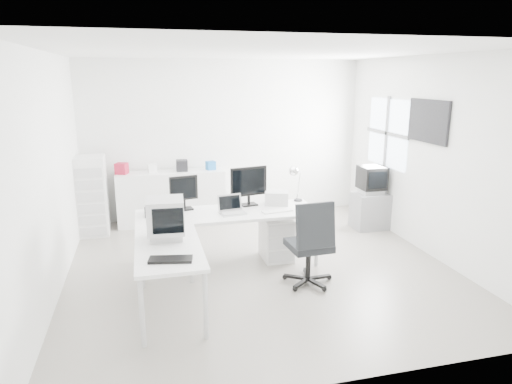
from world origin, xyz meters
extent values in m
cube|color=#B2ACA0|center=(0.00, 0.00, 0.00)|extent=(5.00, 5.00, 0.01)
cube|color=white|center=(0.00, 0.00, 2.80)|extent=(5.00, 5.00, 0.01)
cube|color=white|center=(0.00, 2.50, 1.40)|extent=(5.00, 0.02, 2.80)
cube|color=white|center=(-2.50, 0.00, 1.40)|extent=(0.02, 5.00, 2.80)
cube|color=white|center=(2.50, 0.00, 1.40)|extent=(0.02, 5.00, 2.80)
cube|color=white|center=(0.31, 0.25, 0.30)|extent=(0.40, 0.50, 0.60)
cube|color=black|center=(-1.24, 0.30, 0.82)|extent=(0.46, 0.38, 0.14)
cube|color=white|center=(0.26, 0.05, 0.76)|extent=(0.43, 0.19, 0.02)
sphere|color=white|center=(0.56, 0.10, 0.78)|extent=(0.06, 0.06, 0.06)
cube|color=#BCBCBC|center=(0.36, 0.42, 0.84)|extent=(0.40, 0.37, 0.19)
cube|color=black|center=(-1.24, -1.30, 0.76)|extent=(0.45, 0.25, 0.03)
cube|color=gray|center=(2.22, 1.14, 0.30)|extent=(0.56, 0.46, 0.61)
cube|color=white|center=(-1.01, 2.24, 0.46)|extent=(1.84, 0.46, 0.92)
cube|color=#A41730|center=(-1.81, 2.24, 1.01)|extent=(0.24, 0.22, 0.19)
cube|color=white|center=(-1.31, 2.24, 0.99)|extent=(0.16, 0.14, 0.14)
cube|color=black|center=(-0.81, 2.24, 1.02)|extent=(0.20, 0.18, 0.19)
cube|color=#175EA4|center=(-0.31, 2.24, 0.99)|extent=(0.18, 0.17, 0.15)
cylinder|color=white|center=(-2.11, 2.28, 1.03)|extent=(0.07, 0.07, 0.22)
cube|color=white|center=(-2.28, 1.97, 0.64)|extent=(0.45, 0.53, 1.28)
camera|label=1|loc=(-1.44, -5.56, 2.52)|focal=32.00mm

